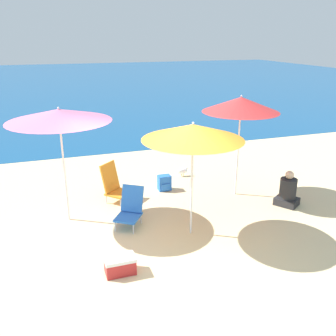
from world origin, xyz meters
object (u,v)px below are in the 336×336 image
Objects in this scene: beach_chair_orange at (114,184)px; backpack_blue at (164,183)px; beach_umbrella_orange at (193,132)px; person_seated_near at (288,192)px; beach_umbrella_red at (241,105)px; beach_chair_blue at (130,208)px; seagull at (183,171)px; beach_umbrella_pink at (59,115)px; cooler_box at (120,265)px.

backpack_blue is (1.24, 0.21, -0.22)m from beach_chair_orange.
beach_chair_orange is 2.36× the size of backpack_blue.
person_seated_near is at bearing 11.05° from beach_umbrella_orange.
beach_chair_orange is 1.27m from backpack_blue.
beach_umbrella_red is 2.14m from beach_umbrella_orange.
beach_umbrella_red is 2.12m from person_seated_near.
beach_chair_blue is (-2.63, -0.68, -1.72)m from beach_umbrella_red.
beach_umbrella_red is at bearing -54.18° from beach_chair_orange.
beach_umbrella_orange is at bearing -103.55° from beach_chair_orange.
beach_umbrella_orange reaches higher than seagull.
beach_umbrella_pink is at bearing 167.79° from beach_chair_orange.
cooler_box is 4.36m from seagull.
beach_chair_blue is 2.07× the size of backpack_blue.
seagull is (2.41, 3.64, -0.00)m from cooler_box.
backpack_blue is at bearing 60.20° from cooler_box.
beach_umbrella_pink is 2.64× the size of beach_chair_orange.
person_seated_near reaches higher than cooler_box.
beach_chair_blue is at bearing -128.93° from beach_chair_orange.
beach_chair_orange is (-2.71, 0.54, -1.68)m from beach_umbrella_red.
beach_chair_orange is at bearing 168.72° from beach_umbrella_red.
beach_umbrella_red reaches higher than beach_chair_orange.
beach_chair_blue is 1.84m from backpack_blue.
beach_umbrella_orange is at bearing 28.40° from cooler_box.
beach_chair_orange reaches higher than seagull.
beach_umbrella_red reaches higher than backpack_blue.
backpack_blue is 3.35m from cooler_box.
beach_chair_blue is at bearing -28.42° from beach_umbrella_pink.
person_seated_near reaches higher than beach_chair_blue.
person_seated_near is (3.40, -0.20, -0.05)m from beach_chair_blue.
beach_umbrella_pink is at bearing -174.46° from beach_chair_blue.
beach_umbrella_orange is 2.95m from person_seated_near.
beach_umbrella_orange is (2.10, -1.28, -0.17)m from beach_umbrella_pink.
beach_umbrella_pink is at bearing -178.91° from beach_umbrella_red.
cooler_box is at bearing -73.84° from beach_umbrella_pink.
beach_umbrella_pink reaches higher than beach_umbrella_orange.
beach_umbrella_orange is 2.73m from backpack_blue.
person_seated_near is at bearing -48.77° from beach_umbrella_red.
beach_chair_orange is 3.76m from person_seated_near.
beach_chair_orange reaches higher than beach_chair_blue.
person_seated_near is 4.12m from cooler_box.
backpack_blue is at bearing 153.11° from beach_umbrella_red.
beach_umbrella_pink is 2.89× the size of person_seated_near.
beach_umbrella_pink reaches higher than person_seated_near.
beach_umbrella_orange is at bearing -31.39° from beach_umbrella_pink.
person_seated_near is at bearing 18.11° from cooler_box.
beach_chair_orange is 1.82× the size of cooler_box.
beach_umbrella_red is 8.45× the size of seagull.
beach_umbrella_pink is at bearing 106.16° from cooler_box.
person_seated_near is (0.77, -0.88, -1.77)m from beach_umbrella_red.
beach_umbrella_pink reaches higher than beach_chair_orange.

